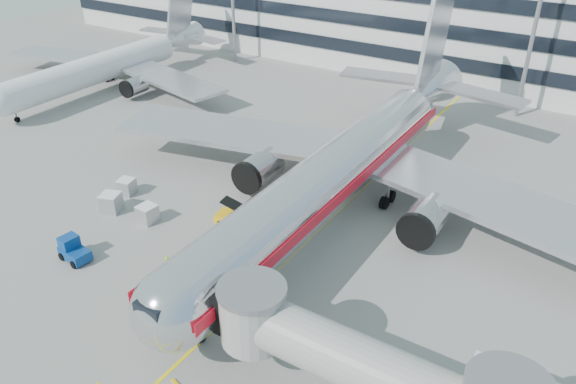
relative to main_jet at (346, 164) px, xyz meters
The scene contains 12 objects.
ground 12.46m from the main_jet, 90.00° to the right, with size 180.00×180.00×0.00m, color gray.
lead_in_line 4.57m from the main_jet, 90.00° to the right, with size 0.25×70.00×0.01m, color yellow.
main_jet is the anchor object (origin of this frame).
jet_bridge 23.18m from the main_jet, 58.30° to the right, with size 17.80×4.50×7.00m.
terminal 46.36m from the main_jet, 90.00° to the left, with size 150.00×24.25×15.60m.
second_jet 43.38m from the main_jet, 165.20° to the left, with size 38.21×36.52×12.04m.
belt_loader 10.09m from the main_jet, 126.64° to the right, with size 5.03×2.37×2.35m.
baggage_tug 23.21m from the main_jet, 127.48° to the right, with size 2.68×1.88×1.90m.
cargo_container_left 20.39m from the main_jet, 153.94° to the right, with size 1.65×1.65×1.49m.
cargo_container_right 17.52m from the main_jet, 139.07° to the right, with size 1.57×1.57×1.55m.
cargo_container_front 20.87m from the main_jet, 145.29° to the right, with size 2.03×2.03×1.70m.
ramp_worker 17.51m from the main_jet, 110.79° to the right, with size 0.70×0.46×1.91m, color #9FE017.
Camera 1 is at (18.85, -27.33, 26.21)m, focal length 35.00 mm.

